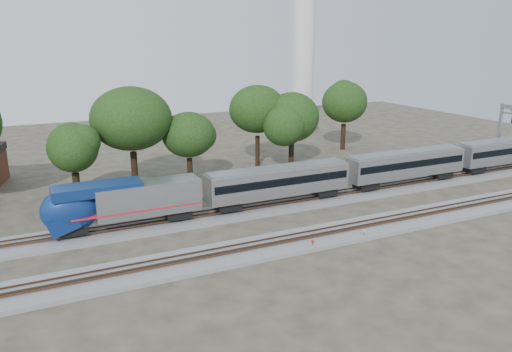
{
  "coord_description": "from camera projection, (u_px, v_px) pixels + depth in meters",
  "views": [
    {
      "loc": [
        -20.64,
        -42.03,
        18.85
      ],
      "look_at": [
        1.68,
        5.0,
        4.37
      ],
      "focal_mm": 35.0,
      "sensor_mm": 36.0,
      "label": 1
    }
  ],
  "objects": [
    {
      "name": "track_far",
      "position": [
        238.0,
        212.0,
        55.32
      ],
      "size": [
        160.0,
        5.0,
        0.73
      ],
      "color": "slate",
      "rests_on": "ground"
    },
    {
      "name": "tree_2",
      "position": [
        73.0,
        148.0,
        57.34
      ],
      "size": [
        6.76,
        6.76,
        9.53
      ],
      "color": "black",
      "rests_on": "ground"
    },
    {
      "name": "train",
      "position": [
        459.0,
        156.0,
        68.15
      ],
      "size": [
        108.06,
        3.08,
        4.55
      ],
      "color": "#AEB0B5",
      "rests_on": "ground"
    },
    {
      "name": "tree_6",
      "position": [
        292.0,
        117.0,
        73.29
      ],
      "size": [
        7.68,
        7.68,
        10.83
      ],
      "color": "black",
      "rests_on": "ground"
    },
    {
      "name": "switch_lever",
      "position": [
        341.0,
        242.0,
        47.29
      ],
      "size": [
        0.56,
        0.43,
        0.3
      ],
      "primitive_type": "cube",
      "rotation": [
        0.0,
        0.0,
        0.29
      ],
      "color": "#512D19",
      "rests_on": "ground"
    },
    {
      "name": "ground",
      "position": [
        262.0,
        232.0,
        50.16
      ],
      "size": [
        160.0,
        160.0,
        0.0
      ],
      "primitive_type": "plane",
      "color": "#383328",
      "rests_on": "ground"
    },
    {
      "name": "track_near",
      "position": [
        281.0,
        244.0,
        46.62
      ],
      "size": [
        160.0,
        5.0,
        0.73
      ],
      "color": "slate",
      "rests_on": "ground"
    },
    {
      "name": "tree_5",
      "position": [
        257.0,
        109.0,
        73.31
      ],
      "size": [
        8.83,
        8.83,
        12.46
      ],
      "color": "black",
      "rests_on": "ground"
    },
    {
      "name": "switch_stand_red",
      "position": [
        313.0,
        243.0,
        45.79
      ],
      "size": [
        0.29,
        0.12,
        0.95
      ],
      "rotation": [
        0.0,
        0.0,
        -0.33
      ],
      "color": "#512D19",
      "rests_on": "ground"
    },
    {
      "name": "switch_stand_white",
      "position": [
        364.0,
        233.0,
        48.12
      ],
      "size": [
        0.32,
        0.09,
        1.0
      ],
      "rotation": [
        0.0,
        0.0,
        0.2
      ],
      "color": "#512D19",
      "rests_on": "ground"
    },
    {
      "name": "tree_3",
      "position": [
        131.0,
        119.0,
        61.74
      ],
      "size": [
        9.31,
        9.31,
        13.12
      ],
      "color": "black",
      "rests_on": "ground"
    },
    {
      "name": "tree_4",
      "position": [
        189.0,
        135.0,
        63.98
      ],
      "size": [
        6.94,
        6.94,
        9.78
      ],
      "color": "black",
      "rests_on": "ground"
    },
    {
      "name": "tree_7",
      "position": [
        345.0,
        102.0,
        85.01
      ],
      "size": [
        8.37,
        8.37,
        11.8
      ],
      "color": "black",
      "rests_on": "ground"
    }
  ]
}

